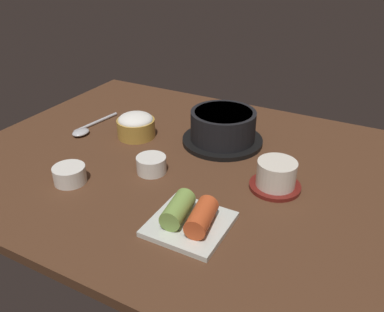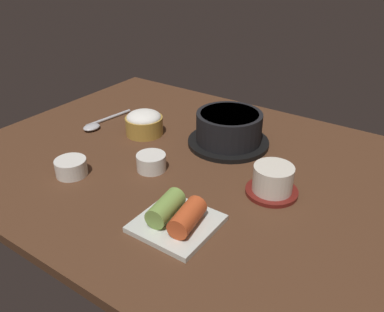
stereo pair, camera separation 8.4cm
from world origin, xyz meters
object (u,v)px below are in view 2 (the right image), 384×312
(tea_cup_with_saucer, at_px, (273,181))
(banchan_cup_center, at_px, (151,162))
(side_bowl_near, at_px, (71,167))
(kimchi_plate, at_px, (177,217))
(spoon, at_px, (97,124))
(rice_bowl, at_px, (144,122))
(stone_pot, at_px, (229,129))

(tea_cup_with_saucer, height_order, banchan_cup_center, tea_cup_with_saucer)
(tea_cup_with_saucer, xyz_separation_m, side_bowl_near, (-0.37, -0.17, -0.01))
(banchan_cup_center, distance_m, kimchi_plate, 0.20)
(banchan_cup_center, relative_size, spoon, 0.38)
(tea_cup_with_saucer, bearing_deg, kimchi_plate, -116.56)
(side_bowl_near, bearing_deg, rice_bowl, 90.61)
(rice_bowl, distance_m, banchan_cup_center, 0.18)
(kimchi_plate, bearing_deg, spoon, 153.25)
(rice_bowl, distance_m, side_bowl_near, 0.24)
(rice_bowl, xyz_separation_m, spoon, (-0.13, -0.04, -0.02))
(stone_pot, height_order, tea_cup_with_saucer, stone_pot)
(banchan_cup_center, distance_m, spoon, 0.27)
(stone_pot, bearing_deg, banchan_cup_center, -111.32)
(kimchi_plate, distance_m, side_bowl_near, 0.28)
(kimchi_plate, bearing_deg, stone_pot, 104.33)
(banchan_cup_center, xyz_separation_m, kimchi_plate, (0.16, -0.12, -0.00))
(tea_cup_with_saucer, bearing_deg, rice_bowl, 170.63)
(rice_bowl, bearing_deg, stone_pot, 18.97)
(rice_bowl, xyz_separation_m, banchan_cup_center, (0.13, -0.12, -0.01))
(kimchi_plate, bearing_deg, banchan_cup_center, 142.23)
(stone_pot, bearing_deg, spoon, -162.10)
(rice_bowl, bearing_deg, kimchi_plate, -41.06)
(tea_cup_with_saucer, xyz_separation_m, banchan_cup_center, (-0.25, -0.06, -0.01))
(tea_cup_with_saucer, distance_m, kimchi_plate, 0.21)
(stone_pot, xyz_separation_m, tea_cup_with_saucer, (0.17, -0.13, -0.01))
(stone_pot, relative_size, tea_cup_with_saucer, 1.89)
(rice_bowl, relative_size, tea_cup_with_saucer, 0.91)
(tea_cup_with_saucer, xyz_separation_m, spoon, (-0.50, 0.02, -0.02))
(tea_cup_with_saucer, bearing_deg, stone_pot, 142.77)
(tea_cup_with_saucer, relative_size, spoon, 0.61)
(rice_bowl, height_order, side_bowl_near, rice_bowl)
(kimchi_plate, height_order, side_bowl_near, kimchi_plate)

